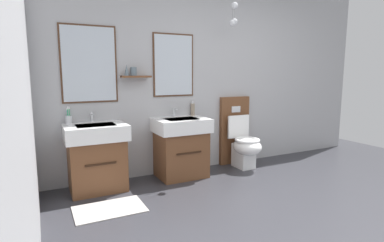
# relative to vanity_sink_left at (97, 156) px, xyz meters

# --- Properties ---
(ground_plane) EXTENTS (6.33, 5.57, 0.10)m
(ground_plane) POSITION_rel_vanity_sink_left_xyz_m (1.83, -1.84, -0.45)
(ground_plane) COLOR #2D2D33
(ground_plane) RESTS_ON ground
(wall_back) EXTENTS (5.13, 0.52, 2.63)m
(wall_back) POSITION_rel_vanity_sink_left_xyz_m (1.81, 0.28, 0.91)
(wall_back) COLOR #A8A8AA
(wall_back) RESTS_ON ground
(wall_left) EXTENTS (0.12, 4.37, 2.63)m
(wall_left) POSITION_rel_vanity_sink_left_xyz_m (-0.68, -1.84, 0.91)
(wall_left) COLOR #A8A8AA
(wall_left) RESTS_ON ground
(bath_mat) EXTENTS (0.68, 0.44, 0.01)m
(bath_mat) POSITION_rel_vanity_sink_left_xyz_m (0.00, -0.61, -0.40)
(bath_mat) COLOR #9E9993
(bath_mat) RESTS_ON ground
(vanity_sink_left) EXTENTS (0.68, 0.53, 0.77)m
(vanity_sink_left) POSITION_rel_vanity_sink_left_xyz_m (0.00, 0.00, 0.00)
(vanity_sink_left) COLOR brown
(vanity_sink_left) RESTS_ON ground
(tap_on_left_sink) EXTENTS (0.03, 0.13, 0.11)m
(tap_on_left_sink) POSITION_rel_vanity_sink_left_xyz_m (-0.00, 0.20, 0.43)
(tap_on_left_sink) COLOR silver
(tap_on_left_sink) RESTS_ON vanity_sink_left
(vanity_sink_right) EXTENTS (0.68, 0.53, 0.77)m
(vanity_sink_right) POSITION_rel_vanity_sink_left_xyz_m (1.06, 0.00, 0.00)
(vanity_sink_right) COLOR brown
(vanity_sink_right) RESTS_ON ground
(tap_on_right_sink) EXTENTS (0.03, 0.13, 0.11)m
(tap_on_right_sink) POSITION_rel_vanity_sink_left_xyz_m (1.06, 0.20, 0.43)
(tap_on_right_sink) COLOR silver
(tap_on_right_sink) RESTS_ON vanity_sink_right
(toilet) EXTENTS (0.48, 0.62, 1.00)m
(toilet) POSITION_rel_vanity_sink_left_xyz_m (2.03, 0.02, -0.03)
(toilet) COLOR brown
(toilet) RESTS_ON ground
(toothbrush_cup) EXTENTS (0.07, 0.07, 0.20)m
(toothbrush_cup) POSITION_rel_vanity_sink_left_xyz_m (-0.26, 0.19, 0.42)
(toothbrush_cup) COLOR silver
(toothbrush_cup) RESTS_ON vanity_sink_left
(soap_dispenser) EXTENTS (0.06, 0.06, 0.20)m
(soap_dispenser) POSITION_rel_vanity_sink_left_xyz_m (1.34, 0.20, 0.45)
(soap_dispenser) COLOR gray
(soap_dispenser) RESTS_ON vanity_sink_right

